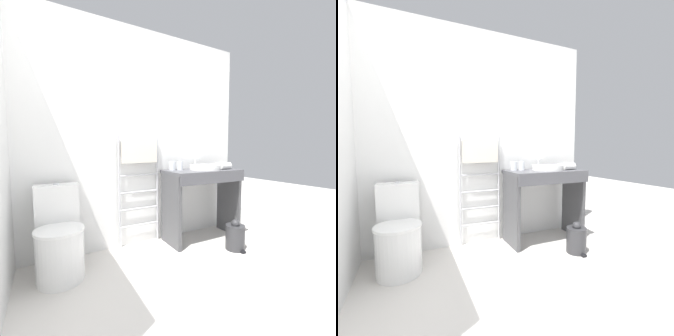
# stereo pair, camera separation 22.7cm
# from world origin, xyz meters

# --- Properties ---
(ground_plane) EXTENTS (12.00, 12.00, 0.00)m
(ground_plane) POSITION_xyz_m (0.00, 0.00, 0.00)
(ground_plane) COLOR silver
(wall_back) EXTENTS (2.74, 0.12, 2.46)m
(wall_back) POSITION_xyz_m (0.00, 1.41, 1.23)
(wall_back) COLOR white
(wall_back) RESTS_ON ground_plane
(toilet) EXTENTS (0.39, 0.55, 0.80)m
(toilet) POSITION_xyz_m (-0.89, 1.02, 0.33)
(toilet) COLOR white
(toilet) RESTS_ON ground_plane
(towel_radiator) EXTENTS (0.49, 0.06, 1.25)m
(towel_radiator) POSITION_xyz_m (-0.03, 1.30, 0.92)
(towel_radiator) COLOR silver
(towel_radiator) RESTS_ON ground_plane
(vanity_counter) EXTENTS (0.92, 0.47, 0.86)m
(vanity_counter) POSITION_xyz_m (0.71, 1.08, 0.58)
(vanity_counter) COLOR #4C4C51
(vanity_counter) RESTS_ON ground_plane
(sink_basin) EXTENTS (0.37, 0.37, 0.06)m
(sink_basin) POSITION_xyz_m (0.75, 1.09, 0.89)
(sink_basin) COLOR white
(sink_basin) RESTS_ON vanity_counter
(faucet) EXTENTS (0.02, 0.10, 0.15)m
(faucet) POSITION_xyz_m (0.75, 1.28, 0.95)
(faucet) COLOR silver
(faucet) RESTS_ON vanity_counter
(cup_near_wall) EXTENTS (0.08, 0.08, 0.10)m
(cup_near_wall) POSITION_xyz_m (0.37, 1.23, 0.91)
(cup_near_wall) COLOR white
(cup_near_wall) RESTS_ON vanity_counter
(cup_near_edge) EXTENTS (0.07, 0.07, 0.11)m
(cup_near_edge) POSITION_xyz_m (0.45, 1.19, 0.91)
(cup_near_edge) COLOR white
(cup_near_edge) RESTS_ON vanity_counter
(hair_dryer) EXTENTS (0.20, 0.18, 0.09)m
(hair_dryer) POSITION_xyz_m (1.02, 1.04, 0.90)
(hair_dryer) COLOR white
(hair_dryer) RESTS_ON vanity_counter
(trash_bin) EXTENTS (0.21, 0.24, 0.34)m
(trash_bin) POSITION_xyz_m (0.84, 0.66, 0.14)
(trash_bin) COLOR #333335
(trash_bin) RESTS_ON ground_plane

